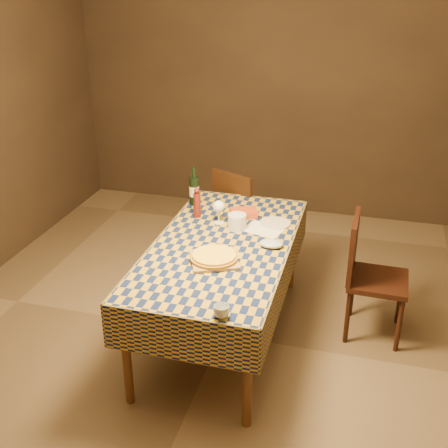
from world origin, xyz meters
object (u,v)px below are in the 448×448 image
(chair_right, at_px, (367,270))
(pizza, at_px, (214,256))
(cutting_board, at_px, (214,260))
(white_plate, at_px, (275,223))
(chair_far, at_px, (240,213))
(dining_table, at_px, (222,254))
(wine_bottle, at_px, (194,190))
(bowl, at_px, (237,218))

(chair_right, bearing_deg, pizza, -149.08)
(cutting_board, relative_size, white_plate, 1.30)
(chair_right, bearing_deg, chair_far, 146.66)
(chair_right, bearing_deg, dining_table, -161.28)
(cutting_board, relative_size, wine_bottle, 0.95)
(dining_table, relative_size, wine_bottle, 5.85)
(chair_far, bearing_deg, pizza, -83.50)
(bowl, distance_m, white_plate, 0.29)
(wine_bottle, relative_size, chair_far, 0.34)
(dining_table, height_order, bowl, bowl)
(pizza, distance_m, white_plate, 0.72)
(dining_table, distance_m, white_plate, 0.52)
(dining_table, relative_size, chair_right, 1.98)
(pizza, bearing_deg, bowl, 91.02)
(pizza, xyz_separation_m, chair_right, (0.98, 0.59, -0.28))
(dining_table, height_order, white_plate, white_plate)
(chair_right, bearing_deg, white_plate, 173.69)
(wine_bottle, distance_m, white_plate, 0.74)
(white_plate, bearing_deg, chair_right, -6.31)
(bowl, height_order, wine_bottle, wine_bottle)
(white_plate, relative_size, chair_right, 0.25)
(bowl, xyz_separation_m, chair_far, (-0.14, 0.68, -0.27))
(wine_bottle, distance_m, chair_right, 1.48)
(dining_table, bearing_deg, bowl, 89.62)
(wine_bottle, xyz_separation_m, chair_right, (1.40, -0.29, -0.37))
(dining_table, height_order, wine_bottle, wine_bottle)
(pizza, height_order, chair_right, chair_right)
(bowl, height_order, white_plate, bowl)
(wine_bottle, xyz_separation_m, white_plate, (0.70, -0.22, -0.11))
(bowl, bearing_deg, wine_bottle, 150.88)
(white_plate, bearing_deg, pizza, -112.80)
(pizza, xyz_separation_m, chair_far, (-0.15, 1.34, -0.28))
(white_plate, height_order, chair_right, chair_right)
(cutting_board, distance_m, pizza, 0.02)
(pizza, bearing_deg, wine_bottle, 115.47)
(cutting_board, bearing_deg, wine_bottle, 115.47)
(pizza, distance_m, bowl, 0.66)
(bowl, bearing_deg, pizza, -88.98)
(chair_far, bearing_deg, white_plate, -57.13)
(dining_table, relative_size, white_plate, 7.99)
(wine_bottle, bearing_deg, white_plate, -17.15)
(dining_table, xyz_separation_m, wine_bottle, (-0.41, 0.63, 0.19))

